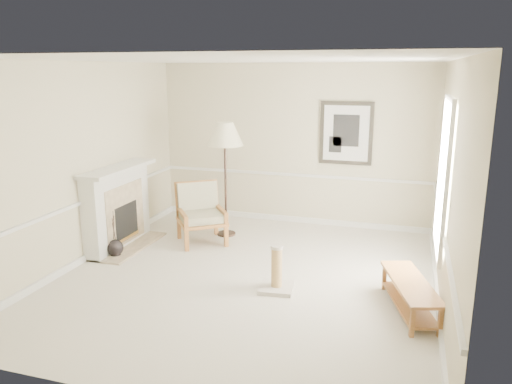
% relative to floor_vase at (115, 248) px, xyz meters
% --- Properties ---
extents(ground, '(5.50, 5.50, 0.00)m').
position_rel_floor_vase_xyz_m(ground, '(2.15, -0.16, -0.13)').
color(ground, silver).
rests_on(ground, ground).
extents(room, '(5.04, 5.54, 2.92)m').
position_rel_floor_vase_xyz_m(room, '(2.29, -0.08, 1.73)').
color(room, beige).
rests_on(room, ground).
extents(fireplace, '(0.64, 1.64, 1.31)m').
position_rel_floor_vase_xyz_m(fireplace, '(-0.19, 0.44, 0.51)').
color(fireplace, white).
rests_on(fireplace, ground).
extents(floor_vase, '(0.25, 0.25, 0.73)m').
position_rel_floor_vase_xyz_m(floor_vase, '(0.00, 0.00, 0.00)').
color(floor_vase, black).
rests_on(floor_vase, ground).
extents(armchair, '(1.05, 1.06, 0.97)m').
position_rel_floor_vase_xyz_m(armchair, '(0.94, 1.08, 0.39)').
color(armchair, '#B06D38').
rests_on(armchair, ground).
extents(floor_lamp, '(0.70, 0.70, 1.94)m').
position_rel_floor_vase_xyz_m(floor_lamp, '(1.25, 1.49, 1.56)').
color(floor_lamp, black).
rests_on(floor_lamp, ground).
extents(bench, '(0.76, 1.36, 0.37)m').
position_rel_floor_vase_xyz_m(bench, '(4.30, -0.51, 0.11)').
color(bench, '#B06D38').
rests_on(bench, ground).
extents(scratching_post, '(0.47, 0.47, 0.61)m').
position_rel_floor_vase_xyz_m(scratching_post, '(2.65, -0.41, 0.06)').
color(scratching_post, silver).
rests_on(scratching_post, ground).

